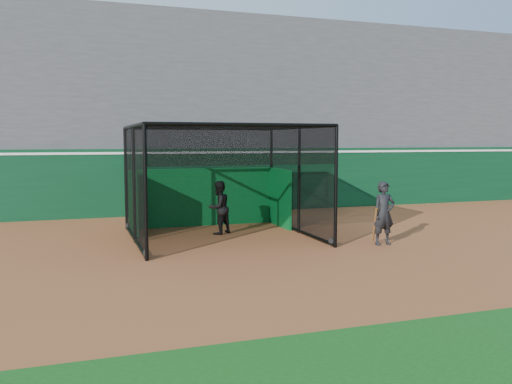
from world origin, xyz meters
name	(u,v)px	position (x,y,z in m)	size (l,w,h in m)	color
ground	(256,259)	(0.00, 0.00, 0.00)	(120.00, 120.00, 0.00)	#97522C
outfield_wall	(185,180)	(0.00, 8.50, 1.29)	(50.00, 0.50, 2.50)	#09361C
grandstand	(167,103)	(0.00, 12.27, 4.48)	(50.00, 7.85, 8.95)	#4C4C4F
batting_cage	(221,183)	(-0.04, 3.06, 1.60)	(5.01, 4.94, 3.20)	black
batter	(219,208)	(0.05, 3.61, 0.80)	(0.78, 0.61, 1.60)	black
on_deck_player	(384,213)	(3.82, 0.54, 0.86)	(0.64, 0.44, 1.72)	black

